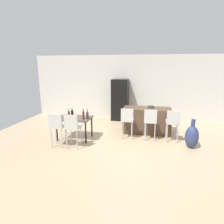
% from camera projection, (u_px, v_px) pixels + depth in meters
% --- Properties ---
extents(ground_plane, '(10.00, 10.00, 0.00)m').
position_uv_depth(ground_plane, '(131.00, 137.00, 6.63)').
color(ground_plane, tan).
extents(back_wall, '(10.00, 0.12, 2.90)m').
position_uv_depth(back_wall, '(138.00, 87.00, 8.82)').
color(back_wall, beige).
rests_on(back_wall, ground_plane).
extents(kitchen_island, '(1.72, 0.76, 0.92)m').
position_uv_depth(kitchen_island, '(147.00, 120.00, 7.05)').
color(kitchen_island, '#4C3828').
rests_on(kitchen_island, ground_plane).
extents(bar_chair_left, '(0.41, 0.41, 1.05)m').
position_uv_depth(bar_chair_left, '(127.00, 119.00, 6.39)').
color(bar_chair_left, beige).
rests_on(bar_chair_left, ground_plane).
extents(bar_chair_middle, '(0.42, 0.42, 1.05)m').
position_uv_depth(bar_chair_middle, '(151.00, 120.00, 6.24)').
color(bar_chair_middle, beige).
rests_on(bar_chair_middle, ground_plane).
extents(bar_chair_right, '(0.41, 0.41, 1.05)m').
position_uv_depth(bar_chair_right, '(173.00, 121.00, 6.10)').
color(bar_chair_right, beige).
rests_on(bar_chair_right, ground_plane).
extents(dining_table, '(1.11, 0.76, 0.74)m').
position_uv_depth(dining_table, '(74.00, 120.00, 6.38)').
color(dining_table, '#4C4238').
rests_on(dining_table, ground_plane).
extents(dining_chair_near, '(0.42, 0.42, 1.05)m').
position_uv_depth(dining_chair_near, '(57.00, 125.00, 5.71)').
color(dining_chair_near, beige).
rests_on(dining_chair_near, ground_plane).
extents(dining_chair_far, '(0.40, 0.40, 1.05)m').
position_uv_depth(dining_chair_far, '(73.00, 126.00, 5.62)').
color(dining_chair_far, beige).
rests_on(dining_chair_far, ground_plane).
extents(wine_bottle_left, '(0.08, 0.08, 0.30)m').
position_uv_depth(wine_bottle_left, '(87.00, 115.00, 6.19)').
color(wine_bottle_left, '#471E19').
rests_on(wine_bottle_left, dining_table).
extents(wine_bottle_inner, '(0.08, 0.08, 0.32)m').
position_uv_depth(wine_bottle_inner, '(72.00, 114.00, 6.32)').
color(wine_bottle_inner, black).
rests_on(wine_bottle_inner, dining_table).
extents(wine_bottle_near, '(0.06, 0.06, 0.33)m').
position_uv_depth(wine_bottle_near, '(69.00, 115.00, 6.19)').
color(wine_bottle_near, '#471E19').
rests_on(wine_bottle_near, dining_table).
extents(wine_bottle_right, '(0.06, 0.06, 0.35)m').
position_uv_depth(wine_bottle_right, '(83.00, 115.00, 6.13)').
color(wine_bottle_right, '#471E19').
rests_on(wine_bottle_right, dining_table).
extents(wine_glass_middle, '(0.07, 0.07, 0.17)m').
position_uv_depth(wine_glass_middle, '(85.00, 113.00, 6.45)').
color(wine_glass_middle, silver).
rests_on(wine_glass_middle, dining_table).
extents(refrigerator, '(0.72, 0.68, 1.84)m').
position_uv_depth(refrigerator, '(120.00, 100.00, 8.67)').
color(refrigerator, black).
rests_on(refrigerator, ground_plane).
extents(fruit_bowl, '(0.22, 0.22, 0.07)m').
position_uv_depth(fruit_bowl, '(151.00, 107.00, 6.99)').
color(fruit_bowl, '#333338').
rests_on(fruit_bowl, kitchen_island).
extents(floor_vase, '(0.39, 0.39, 0.89)m').
position_uv_depth(floor_vase, '(192.00, 137.00, 5.72)').
color(floor_vase, navy).
rests_on(floor_vase, ground_plane).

